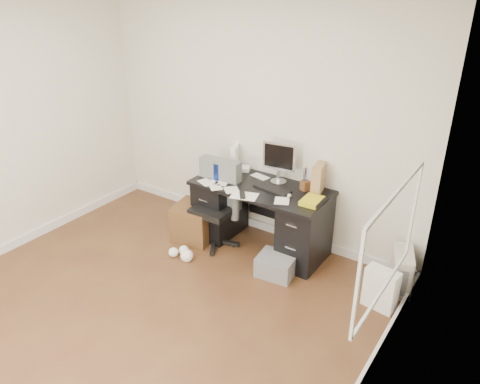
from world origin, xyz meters
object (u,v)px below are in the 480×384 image
(pc_tower, at_px, (401,271))
(lcd_monitor, at_px, (279,163))
(keyboard, at_px, (272,189))
(office_chair, at_px, (213,205))
(wicker_basket, at_px, (194,222))
(desk, at_px, (260,215))

(pc_tower, bearing_deg, lcd_monitor, 157.25)
(keyboard, xyz_separation_m, office_chair, (-0.62, -0.23, -0.27))
(office_chair, height_order, wicker_basket, office_chair)
(lcd_monitor, distance_m, keyboard, 0.30)
(pc_tower, height_order, wicker_basket, wicker_basket)
(office_chair, relative_size, pc_tower, 2.37)
(desk, xyz_separation_m, office_chair, (-0.47, -0.24, 0.09))
(lcd_monitor, xyz_separation_m, office_chair, (-0.57, -0.43, -0.49))
(pc_tower, distance_m, wicker_basket, 2.31)
(desk, xyz_separation_m, keyboard, (0.15, -0.01, 0.36))
(pc_tower, xyz_separation_m, wicker_basket, (-2.28, -0.38, 0.01))
(wicker_basket, bearing_deg, office_chair, 10.56)
(desk, bearing_deg, lcd_monitor, 60.22)
(office_chair, bearing_deg, keyboard, 16.58)
(lcd_monitor, bearing_deg, wicker_basket, -158.03)
(lcd_monitor, height_order, office_chair, lcd_monitor)
(keyboard, xyz_separation_m, wicker_basket, (-0.87, -0.27, -0.55))
(lcd_monitor, relative_size, wicker_basket, 1.08)
(desk, height_order, lcd_monitor, lcd_monitor)
(desk, relative_size, pc_tower, 3.64)
(keyboard, bearing_deg, desk, -179.12)
(wicker_basket, bearing_deg, desk, 21.84)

